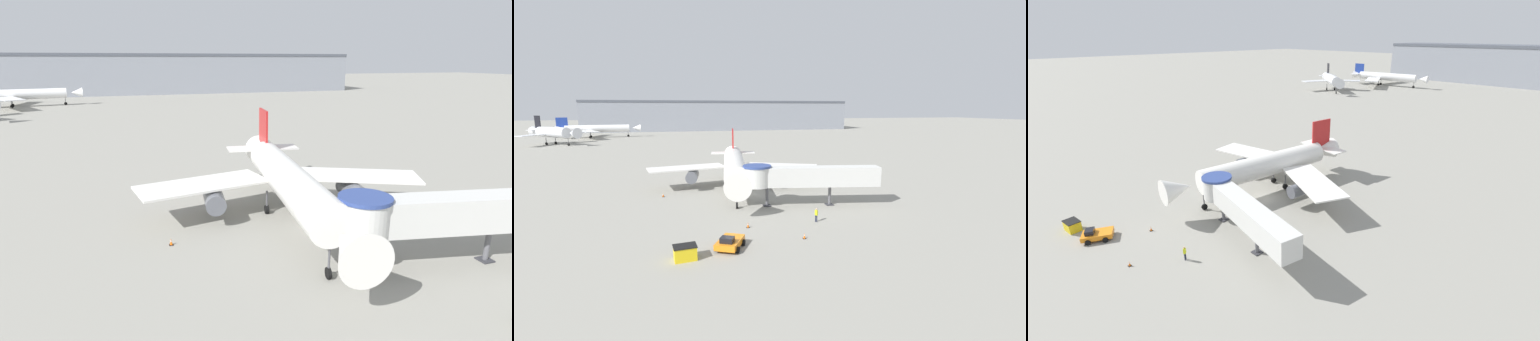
# 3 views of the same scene
# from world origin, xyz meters

# --- Properties ---
(ground_plane) EXTENTS (800.00, 800.00, 0.00)m
(ground_plane) POSITION_xyz_m (0.00, 0.00, 0.00)
(ground_plane) COLOR gray
(main_airplane) EXTENTS (30.65, 32.11, 9.98)m
(main_airplane) POSITION_xyz_m (-2.20, 3.12, 4.22)
(main_airplane) COLOR white
(main_airplane) RESTS_ON ground_plane
(jet_bridge) EXTENTS (19.82, 6.50, 6.05)m
(jet_bridge) POSITION_xyz_m (5.97, -9.18, 4.37)
(jet_bridge) COLOR silver
(jet_bridge) RESTS_ON ground_plane
(traffic_cone_port_wing) EXTENTS (0.37, 0.37, 0.62)m
(traffic_cone_port_wing) POSITION_xyz_m (-14.19, 0.74, 0.30)
(traffic_cone_port_wing) COLOR black
(traffic_cone_port_wing) RESTS_ON ground_plane
(background_jet_blue_tail) EXTENTS (37.31, 35.56, 9.85)m
(background_jet_blue_tail) POSITION_xyz_m (-52.62, 125.73, 4.34)
(background_jet_blue_tail) COLOR white
(background_jet_blue_tail) RESTS_ON ground_plane
(terminal_building) EXTENTS (165.06, 27.10, 18.78)m
(terminal_building) POSITION_xyz_m (12.47, 175.00, 9.40)
(terminal_building) COLOR gray
(terminal_building) RESTS_ON ground_plane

